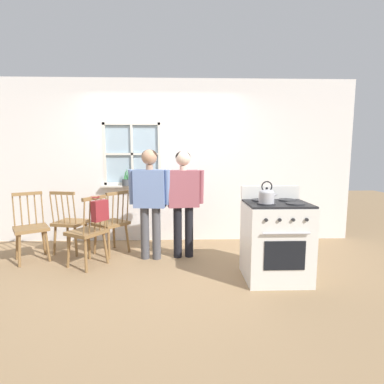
% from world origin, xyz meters
% --- Properties ---
extents(ground_plane, '(16.00, 16.00, 0.00)m').
position_xyz_m(ground_plane, '(0.00, 0.00, 0.00)').
color(ground_plane, '#937551').
extents(wall_back, '(6.40, 0.16, 2.70)m').
position_xyz_m(wall_back, '(0.02, 1.40, 1.34)').
color(wall_back, white).
rests_on(wall_back, ground_plane).
extents(chair_by_window, '(0.56, 0.57, 0.95)m').
position_xyz_m(chair_by_window, '(-0.92, 0.21, 0.45)').
color(chair_by_window, olive).
rests_on(chair_by_window, ground_plane).
extents(chair_near_wall, '(0.50, 0.48, 0.95)m').
position_xyz_m(chair_near_wall, '(-1.36, 0.76, 0.45)').
color(chair_near_wall, olive).
rests_on(chair_near_wall, ground_plane).
extents(chair_center_cluster, '(0.57, 0.56, 0.95)m').
position_xyz_m(chair_center_cluster, '(-1.78, 0.45, 0.45)').
color(chair_center_cluster, olive).
rests_on(chair_center_cluster, ground_plane).
extents(chair_near_stove, '(0.58, 0.58, 0.95)m').
position_xyz_m(chair_near_stove, '(-0.72, 0.70, 0.45)').
color(chair_near_stove, olive).
rests_on(chair_near_stove, ground_plane).
extents(person_elderly_left, '(0.59, 0.26, 1.54)m').
position_xyz_m(person_elderly_left, '(-0.12, 0.45, 0.94)').
color(person_elderly_left, '#4C4C51').
rests_on(person_elderly_left, ground_plane).
extents(person_teen_center, '(0.59, 0.27, 1.52)m').
position_xyz_m(person_teen_center, '(0.34, 0.51, 0.93)').
color(person_teen_center, black).
rests_on(person_teen_center, ground_plane).
extents(stove, '(0.72, 0.68, 1.08)m').
position_xyz_m(stove, '(1.43, -0.28, 0.47)').
color(stove, white).
rests_on(stove, ground_plane).
extents(kettle, '(0.21, 0.17, 0.25)m').
position_xyz_m(kettle, '(1.26, -0.41, 1.02)').
color(kettle, '#B7B7BC').
rests_on(kettle, stove).
extents(potted_plant, '(0.15, 0.15, 0.29)m').
position_xyz_m(potted_plant, '(-0.60, 1.31, 1.05)').
color(potted_plant, '#42474C').
rests_on(potted_plant, wall_back).
extents(handbag, '(0.25, 0.24, 0.31)m').
position_xyz_m(handbag, '(-0.72, 0.09, 0.78)').
color(handbag, maroon).
rests_on(handbag, chair_by_window).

